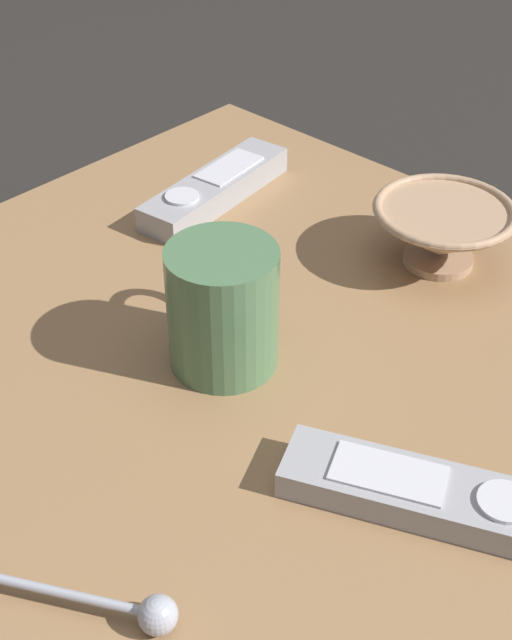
# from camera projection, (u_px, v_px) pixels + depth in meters

# --- Properties ---
(ground_plane) EXTENTS (6.00, 6.00, 0.00)m
(ground_plane) POSITION_uv_depth(u_px,v_px,m) (234.00, 397.00, 0.73)
(ground_plane) COLOR black
(table) EXTENTS (0.67, 0.68, 0.05)m
(table) POSITION_uv_depth(u_px,v_px,m) (233.00, 376.00, 0.71)
(table) COLOR #936D47
(table) RESTS_ON ground
(cereal_bowl) EXTENTS (0.13, 0.13, 0.06)m
(cereal_bowl) POSITION_uv_depth(u_px,v_px,m) (442.00, 231.00, 0.78)
(cereal_bowl) COLOR tan
(cereal_bowl) RESTS_ON table
(coffee_mug) EXTENTS (0.11, 0.10, 0.10)m
(coffee_mug) POSITION_uv_depth(u_px,v_px,m) (226.00, 309.00, 0.66)
(coffee_mug) COLOR #4C724C
(coffee_mug) RESTS_ON table
(teaspoon) EXTENTS (0.11, 0.07, 0.02)m
(teaspoon) POSITION_uv_depth(u_px,v_px,m) (137.00, 610.00, 0.50)
(teaspoon) COLOR #A3A5B2
(teaspoon) RESTS_ON table
(tv_remote_near) EXTENTS (0.19, 0.12, 0.02)m
(tv_remote_near) POSITION_uv_depth(u_px,v_px,m) (422.00, 494.00, 0.57)
(tv_remote_near) COLOR #9E9EA3
(tv_remote_near) RESTS_ON table
(tv_remote_far) EXTENTS (0.07, 0.19, 0.03)m
(tv_remote_far) POSITION_uv_depth(u_px,v_px,m) (215.00, 188.00, 0.88)
(tv_remote_far) COLOR #9E9EA3
(tv_remote_far) RESTS_ON table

